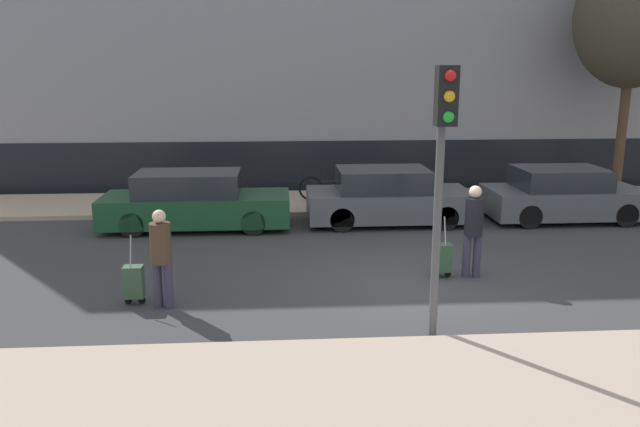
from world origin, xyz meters
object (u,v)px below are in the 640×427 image
object	(u,v)px
traffic_light	(442,150)
parked_bicycle	(329,188)
pedestrian_left	(161,253)
parked_car_0	(194,202)
parked_car_1	(387,198)
trolley_left	(134,282)
trolley_right	(443,258)
pedestrian_right	(473,226)
parked_car_2	(563,196)
bare_tree_near_crossing	(634,17)

from	to	relation	value
traffic_light	parked_bicycle	size ratio (longest dim) A/B	2.22
pedestrian_left	traffic_light	world-z (taller)	traffic_light
parked_car_0	pedestrian_left	world-z (taller)	pedestrian_left
parked_car_1	traffic_light	xyz separation A→B (m)	(-0.52, -7.04, 2.14)
parked_car_1	parked_car_0	bearing A→B (deg)	-177.47
trolley_left	trolley_right	world-z (taller)	trolley_left
pedestrian_right	parked_car_2	bearing A→B (deg)	51.96
parked_car_1	trolley_left	xyz separation A→B (m)	(-5.22, -5.31, -0.27)
parked_car_1	parked_car_2	distance (m)	4.62
parked_car_2	pedestrian_left	world-z (taller)	pedestrian_left
pedestrian_right	parked_bicycle	bearing A→B (deg)	111.12
parked_car_1	trolley_right	size ratio (longest dim) A/B	3.48
traffic_light	trolley_right	bearing A→B (deg)	72.93
trolley_left	parked_car_1	bearing A→B (deg)	45.46
parked_car_0	parked_bicycle	world-z (taller)	parked_car_0
parked_car_0	parked_bicycle	xyz separation A→B (m)	(3.55, 2.50, -0.17)
pedestrian_left	bare_tree_near_crossing	distance (m)	15.24
parked_car_1	trolley_right	distance (m)	4.32
pedestrian_left	traffic_light	distance (m)	4.83
bare_tree_near_crossing	pedestrian_left	bearing A→B (deg)	-146.59
parked_car_2	pedestrian_right	bearing A→B (deg)	-131.00
parked_car_1	pedestrian_right	bearing A→B (deg)	-78.62
parked_car_0	parked_car_1	size ratio (longest dim) A/B	1.10
parked_car_2	pedestrian_left	bearing A→B (deg)	-149.58
parked_car_0	trolley_left	size ratio (longest dim) A/B	3.78
parked_car_0	trolley_left	world-z (taller)	parked_car_0
trolley_left	bare_tree_near_crossing	bearing A→B (deg)	31.72
parked_car_1	parked_car_2	xyz separation A→B (m)	(4.62, -0.01, -0.01)
parked_car_0	traffic_light	world-z (taller)	traffic_light
parked_car_0	parked_car_1	distance (m)	4.85
trolley_left	pedestrian_right	bearing A→B (deg)	9.12
parked_car_2	bare_tree_near_crossing	distance (m)	6.03
traffic_light	bare_tree_near_crossing	bearing A→B (deg)	50.15
trolley_left	pedestrian_left	bearing A→B (deg)	-19.52
trolley_left	traffic_light	distance (m)	5.56
parked_car_0	parked_car_2	size ratio (longest dim) A/B	1.15
parked_car_1	bare_tree_near_crossing	world-z (taller)	bare_tree_near_crossing
pedestrian_left	bare_tree_near_crossing	size ratio (longest dim) A/B	0.23
pedestrian_left	bare_tree_near_crossing	world-z (taller)	bare_tree_near_crossing
trolley_left	bare_tree_near_crossing	distance (m)	15.73
parked_car_1	pedestrian_left	distance (m)	7.24
parked_car_1	parked_bicycle	size ratio (longest dim) A/B	2.34
parked_car_1	parked_bicycle	world-z (taller)	parked_car_1
pedestrian_right	traffic_light	size ratio (longest dim) A/B	0.45
parked_car_0	parked_car_1	world-z (taller)	parked_car_0
trolley_left	pedestrian_right	distance (m)	6.20
pedestrian_left	pedestrian_right	distance (m)	5.70
parked_bicycle	bare_tree_near_crossing	size ratio (longest dim) A/B	0.24
pedestrian_left	pedestrian_right	bearing A→B (deg)	31.34
trolley_left	traffic_light	xyz separation A→B (m)	(4.70, -1.73, 2.41)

